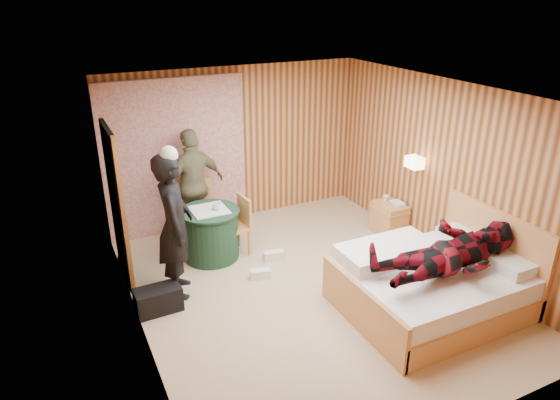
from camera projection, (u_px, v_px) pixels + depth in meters
name	position (u px, v px, depth m)	size (l,w,h in m)	color
floor	(309.00, 289.00, 6.43)	(4.20, 5.00, 0.01)	tan
ceiling	(314.00, 94.00, 5.45)	(4.20, 5.00, 0.01)	silver
wall_back	(236.00, 145.00, 8.01)	(4.20, 0.02, 2.50)	#CE824F
wall_left	(132.00, 234.00, 5.10)	(0.02, 5.00, 2.50)	#CE824F
wall_right	(446.00, 173.00, 6.78)	(0.02, 5.00, 2.50)	#CE824F
curtain	(176.00, 158.00, 7.57)	(2.20, 0.08, 2.40)	beige
doorway	(117.00, 205.00, 6.36)	(0.06, 0.90, 2.05)	black
wall_lamp	(415.00, 162.00, 7.07)	(0.26, 0.24, 0.16)	gold
bed	(431.00, 284.00, 5.95)	(2.02, 1.59, 1.10)	tan
nightstand	(389.00, 218.00, 7.78)	(0.39, 0.53, 0.51)	tan
round_table	(211.00, 233.00, 7.06)	(0.84, 0.84, 0.74)	#1B3B28
chair_far	(198.00, 206.00, 7.55)	(0.54, 0.54, 0.93)	tan
chair_near	(238.00, 221.00, 7.14)	(0.42, 0.42, 0.86)	tan
duffel_bag	(158.00, 300.00, 5.93)	(0.54, 0.29, 0.31)	black
sneaker_left	(260.00, 274.00, 6.65)	(0.27, 0.11, 0.12)	silver
sneaker_right	(274.00, 256.00, 7.10)	(0.30, 0.12, 0.13)	silver
woman_standing	(175.00, 226.00, 6.03)	(0.67, 0.44, 1.85)	black
man_at_table	(194.00, 185.00, 7.45)	(1.01, 0.42, 1.72)	#6F6C4A
man_on_bed	(454.00, 242.00, 5.52)	(1.77, 0.67, 0.86)	maroon
book_lower	(392.00, 204.00, 7.63)	(0.17, 0.22, 0.02)	silver
book_upper	(393.00, 203.00, 7.63)	(0.16, 0.22, 0.02)	silver
cup_nightstand	(385.00, 198.00, 7.77)	(0.10, 0.10, 0.09)	silver
cup_table	(217.00, 206.00, 6.89)	(0.12, 0.12, 0.10)	silver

